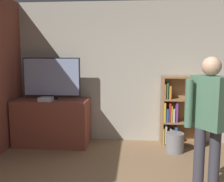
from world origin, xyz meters
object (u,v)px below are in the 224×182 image
Objects in this scene: television at (52,78)px; waste_bin at (175,142)px; bookshelf at (179,113)px; person at (209,115)px; game_console at (46,99)px.

television is 3.16× the size of waste_bin.
bookshelf is 0.78× the size of person.
television reaches higher than bookshelf.
person is (2.48, -1.44, 0.09)m from game_console.
game_console is 0.14× the size of person.
waste_bin is at bearing 152.43° from person.
bookshelf is at bearing 147.11° from person.
television is 0.83× the size of bookshelf.
television is at bearing 173.51° from waste_bin.
waste_bin is (2.26, -0.26, -1.10)m from television.
game_console is 0.18× the size of bookshelf.
television reaches higher than game_console.
television is 2.47m from bookshelf.
television is 4.70× the size of game_console.
bookshelf reaches higher than game_console.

